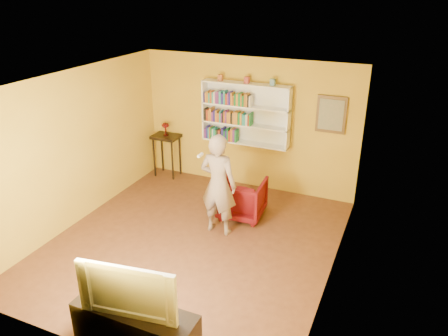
{
  "coord_description": "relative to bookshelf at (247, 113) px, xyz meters",
  "views": [
    {
      "loc": [
        2.95,
        -5.47,
        4.04
      ],
      "look_at": [
        0.23,
        0.75,
        1.11
      ],
      "focal_mm": 35.0,
      "sensor_mm": 36.0,
      "label": 1
    }
  ],
  "objects": [
    {
      "name": "room_shell",
      "position": [
        0.0,
        -2.41,
        -0.58
      ],
      "size": [
        5.3,
        5.8,
        2.88
      ],
      "color": "#4F2C19",
      "rests_on": "ground"
    },
    {
      "name": "person",
      "position": [
        0.23,
        -1.89,
        -0.7
      ],
      "size": [
        0.66,
        0.45,
        1.78
      ],
      "primitive_type": "imported",
      "rotation": [
        0.0,
        0.0,
        3.11
      ],
      "color": "#7D695C",
      "rests_on": "ground"
    },
    {
      "name": "bookshelf",
      "position": [
        0.0,
        0.0,
        0.0
      ],
      "size": [
        1.8,
        0.29,
        1.23
      ],
      "color": "white",
      "rests_on": "room_shell"
    },
    {
      "name": "ornament_centre",
      "position": [
        0.01,
        -0.06,
        0.68
      ],
      "size": [
        0.09,
        0.09,
        0.13
      ],
      "primitive_type": "cube",
      "color": "#9F3A35",
      "rests_on": "bookshelf"
    },
    {
      "name": "armchair",
      "position": [
        0.41,
        -1.22,
        -1.23
      ],
      "size": [
        0.84,
        0.86,
        0.73
      ],
      "primitive_type": "imported",
      "rotation": [
        0.0,
        0.0,
        3.22
      ],
      "color": "#44040C",
      "rests_on": "ground"
    },
    {
      "name": "console_table",
      "position": [
        -1.8,
        -0.16,
        -0.82
      ],
      "size": [
        0.57,
        0.44,
        0.94
      ],
      "color": "black",
      "rests_on": "ground"
    },
    {
      "name": "books_row_lower",
      "position": [
        -0.49,
        -0.11,
        -0.46
      ],
      "size": [
        0.72,
        0.19,
        0.27
      ],
      "color": "#65287A",
      "rests_on": "bookshelf"
    },
    {
      "name": "ornament_left",
      "position": [
        -0.54,
        -0.06,
        0.68
      ],
      "size": [
        0.09,
        0.09,
        0.12
      ],
      "primitive_type": "cube",
      "color": "#B66234",
      "rests_on": "bookshelf"
    },
    {
      "name": "framed_painting",
      "position": [
        1.65,
        0.05,
        0.16
      ],
      "size": [
        0.55,
        0.05,
        0.7
      ],
      "color": "#553B18",
      "rests_on": "room_shell"
    },
    {
      "name": "game_remote",
      "position": [
        0.02,
        -2.11,
        -0.12
      ],
      "size": [
        0.04,
        0.15,
        0.04
      ],
      "primitive_type": "cube",
      "color": "white",
      "rests_on": "person"
    },
    {
      "name": "television",
      "position": [
        0.41,
        -4.66,
        -0.71
      ],
      "size": [
        1.18,
        0.32,
        0.67
      ],
      "primitive_type": "imported",
      "rotation": [
        0.0,
        0.0,
        0.15
      ],
      "color": "black",
      "rests_on": "tv_cabinet"
    },
    {
      "name": "ornament_right",
      "position": [
        0.53,
        -0.06,
        0.68
      ],
      "size": [
        0.09,
        0.09,
        0.12
      ],
      "primitive_type": "cube",
      "color": "slate",
      "rests_on": "bookshelf"
    },
    {
      "name": "tv_cabinet",
      "position": [
        0.41,
        -4.66,
        -1.32
      ],
      "size": [
        1.52,
        0.46,
        0.54
      ],
      "primitive_type": "cube",
      "color": "black",
      "rests_on": "ground"
    },
    {
      "name": "books_row_middle",
      "position": [
        -0.36,
        -0.11,
        -0.08
      ],
      "size": [
        1.01,
        0.19,
        0.27
      ],
      "color": "black",
      "rests_on": "bookshelf"
    },
    {
      "name": "ruby_lustre",
      "position": [
        -1.8,
        -0.16,
        -0.45
      ],
      "size": [
        0.17,
        0.17,
        0.28
      ],
      "color": "maroon",
      "rests_on": "console_table"
    },
    {
      "name": "books_row_upper",
      "position": [
        -0.36,
        -0.11,
        0.3
      ],
      "size": [
        1.0,
        0.19,
        0.27
      ],
      "color": "navy",
      "rests_on": "bookshelf"
    }
  ]
}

